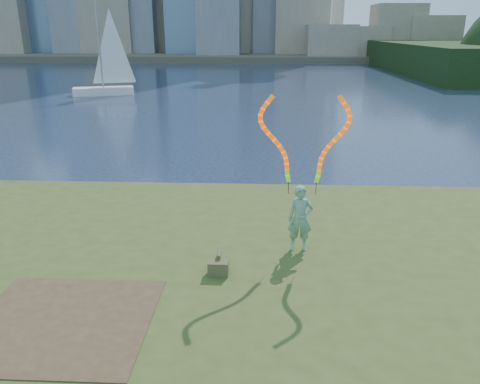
{
  "coord_description": "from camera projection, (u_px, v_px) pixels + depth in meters",
  "views": [
    {
      "loc": [
        1.36,
        -10.27,
        5.82
      ],
      "look_at": [
        0.84,
        1.0,
        1.89
      ],
      "focal_mm": 35.0,
      "sensor_mm": 36.0,
      "label": 1
    }
  ],
  "objects": [
    {
      "name": "dirt_patch",
      "position": [
        62.0,
        322.0,
        8.47
      ],
      "size": [
        3.2,
        3.0,
        0.02
      ],
      "primitive_type": "cube",
      "color": "#47331E",
      "rests_on": "grassy_knoll"
    },
    {
      "name": "far_shore",
      "position": [
        256.0,
        55.0,
        101.07
      ],
      "size": [
        320.0,
        40.0,
        1.2
      ],
      "primitive_type": "cube",
      "color": "#474234",
      "rests_on": "ground"
    },
    {
      "name": "grassy_knoll",
      "position": [
        191.0,
        318.0,
        9.39
      ],
      "size": [
        20.0,
        18.0,
        0.8
      ],
      "color": "#3C4C1B",
      "rests_on": "ground"
    },
    {
      "name": "ground",
      "position": [
        205.0,
        276.0,
        11.66
      ],
      "size": [
        320.0,
        320.0,
        0.0
      ],
      "primitive_type": "plane",
      "color": "#19253E",
      "rests_on": "ground"
    },
    {
      "name": "sailboat",
      "position": [
        106.0,
        78.0,
        43.31
      ],
      "size": [
        5.77,
        3.32,
        8.75
      ],
      "rotation": [
        0.0,
        0.0,
        0.31
      ],
      "color": "white",
      "rests_on": "ground"
    },
    {
      "name": "canvas_bag",
      "position": [
        218.0,
        267.0,
        10.09
      ],
      "size": [
        0.44,
        0.5,
        0.42
      ],
      "rotation": [
        0.0,
        0.0,
        -0.01
      ],
      "color": "#4A4728",
      "rests_on": "grassy_knoll"
    },
    {
      "name": "woman_with_ribbons",
      "position": [
        302.0,
        194.0,
        10.85
      ],
      "size": [
        2.04,
        0.39,
        3.99
      ],
      "rotation": [
        0.0,
        0.0,
        -0.02
      ],
      "color": "#1B713A",
      "rests_on": "grassy_knoll"
    }
  ]
}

